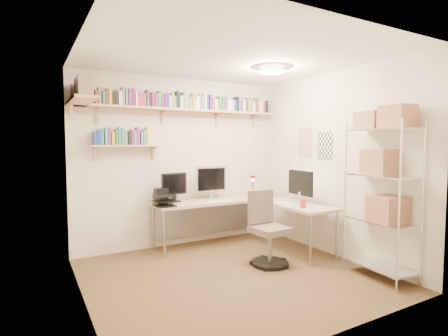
{
  "coord_description": "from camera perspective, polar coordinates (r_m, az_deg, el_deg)",
  "views": [
    {
      "loc": [
        -2.04,
        -3.41,
        1.53
      ],
      "look_at": [
        0.2,
        0.55,
        1.21
      ],
      "focal_mm": 28.0,
      "sensor_mm": 36.0,
      "label": 1
    }
  ],
  "objects": [
    {
      "name": "wire_rack",
      "position": [
        4.28,
        24.59,
        -0.03
      ],
      "size": [
        0.44,
        0.8,
        1.94
      ],
      "rotation": [
        0.0,
        0.0,
        -0.09
      ],
      "color": "silver",
      "rests_on": "ground"
    },
    {
      "name": "corner_desk",
      "position": [
        5.12,
        0.43,
        -5.62
      ],
      "size": [
        2.1,
        1.74,
        1.18
      ],
      "color": "tan",
      "rests_on": "ground"
    },
    {
      "name": "ground",
      "position": [
        4.26,
        1.33,
        -17.04
      ],
      "size": [
        3.2,
        3.2,
        0.0
      ],
      "primitive_type": "plane",
      "color": "#4B3420",
      "rests_on": "ground"
    },
    {
      "name": "office_chair",
      "position": [
        4.53,
        7.09,
        -10.55
      ],
      "size": [
        0.49,
        0.5,
        0.94
      ],
      "rotation": [
        0.0,
        0.0,
        0.07
      ],
      "color": "black",
      "rests_on": "ground"
    },
    {
      "name": "wall_shelves",
      "position": [
        5.0,
        -10.67,
        9.61
      ],
      "size": [
        3.12,
        1.09,
        0.8
      ],
      "color": "tan",
      "rests_on": "ground"
    },
    {
      "name": "room_shell",
      "position": [
        3.98,
        1.42,
        4.27
      ],
      "size": [
        3.24,
        3.04,
        2.52
      ],
      "color": "#C2B29E",
      "rests_on": "ground"
    }
  ]
}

